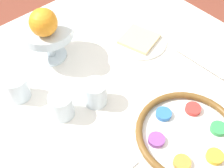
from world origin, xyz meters
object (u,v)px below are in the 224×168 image
Objects in this scene: fruit_stand at (47,33)px; orange_fruit at (43,22)px; napkin_roll at (202,58)px; cup_mid at (17,88)px; seder_plate at (188,134)px; cup_near at (62,106)px; bread_plate at (139,40)px; cup_far at (95,93)px.

fruit_stand is 2.06× the size of orange_fruit.
fruit_stand is at bearing 44.80° from napkin_roll.
cup_mid is (-0.08, 0.18, -0.06)m from fruit_stand.
cup_near is (0.30, 0.21, 0.02)m from seder_plate.
seder_plate is 1.48× the size of bread_plate.
bread_plate is at bearing -111.64° from orange_fruit.
cup_mid is 1.00× the size of cup_far.
cup_far is at bearing 109.90° from bread_plate.
cup_mid is at bearing 62.28° from napkin_roll.
fruit_stand is 2.25× the size of cup_mid.
seder_plate is 1.46× the size of napkin_roll.
cup_far is (-0.03, -0.10, 0.00)m from cup_near.
bread_plate is (-0.12, -0.30, -0.17)m from orange_fruit.
orange_fruit is 1.09× the size of cup_mid.
cup_far is (0.11, 0.37, 0.02)m from napkin_roll.
seder_plate is 3.68× the size of cup_mid.
orange_fruit is 0.43× the size of napkin_roll.
bread_plate is 0.99× the size of napkin_roll.
fruit_stand is (0.52, 0.10, 0.09)m from seder_plate.
fruit_stand reaches higher than cup_mid.
orange_fruit is at bearing -25.45° from cup_near.
bread_plate is 0.40m from cup_near.
orange_fruit is at bearing 48.89° from napkin_roll.
cup_far is (-0.26, 0.01, -0.06)m from fruit_stand.
cup_near reaches higher than bread_plate.
orange_fruit is 0.53m from napkin_roll.
cup_mid is (0.07, 0.46, 0.03)m from bread_plate.
napkin_roll is (0.16, -0.26, 0.01)m from seder_plate.
cup_mid is at bearing 43.61° from cup_far.
fruit_stand is 0.52m from napkin_roll.
cup_mid is 0.24m from cup_far.
bread_plate is (-0.15, -0.28, -0.10)m from fruit_stand.
seder_plate reaches higher than bread_plate.
cup_far reaches higher than seder_plate.
napkin_roll is (-0.34, -0.38, -0.15)m from orange_fruit.
cup_mid is (0.44, 0.28, 0.02)m from seder_plate.
orange_fruit is 0.26m from cup_near.
fruit_stand is 0.26m from cup_near.
seder_plate is 3.68× the size of cup_far.
bread_plate is at bearing -25.78° from seder_plate.
napkin_roll is 0.61m from cup_mid.
orange_fruit is 1.09× the size of cup_far.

